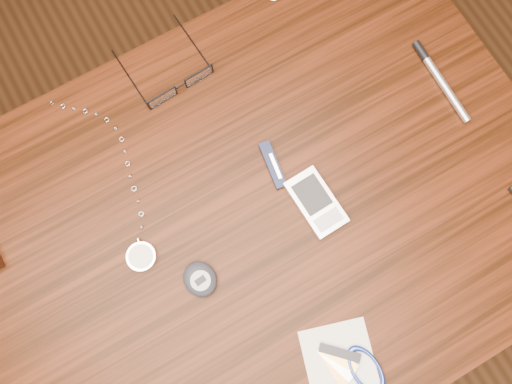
% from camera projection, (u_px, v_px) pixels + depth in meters
% --- Properties ---
extents(ground, '(3.80, 3.80, 0.00)m').
position_uv_depth(ground, '(250.00, 264.00, 1.50)').
color(ground, '#472814').
rests_on(ground, ground).
extents(desk, '(1.00, 0.70, 0.75)m').
position_uv_depth(desk, '(245.00, 233.00, 0.87)').
color(desk, '#351408').
rests_on(desk, ground).
extents(eyeglasses, '(0.13, 0.13, 0.03)m').
position_uv_depth(eyeglasses, '(178.00, 84.00, 0.81)').
color(eyeglasses, black).
rests_on(eyeglasses, desk).
extents(pocket_watch, '(0.08, 0.32, 0.01)m').
position_uv_depth(pocket_watch, '(139.00, 249.00, 0.75)').
color(pocket_watch, silver).
rests_on(pocket_watch, desk).
extents(pda_phone, '(0.06, 0.10, 0.02)m').
position_uv_depth(pda_phone, '(316.00, 202.00, 0.77)').
color(pda_phone, silver).
rests_on(pda_phone, desk).
extents(pedometer, '(0.05, 0.06, 0.02)m').
position_uv_depth(pedometer, '(200.00, 279.00, 0.74)').
color(pedometer, black).
rests_on(pedometer, desk).
extents(notepad_keys, '(0.13, 0.14, 0.01)m').
position_uv_depth(notepad_keys, '(353.00, 366.00, 0.72)').
color(notepad_keys, white).
rests_on(notepad_keys, desk).
extents(pocket_knife, '(0.03, 0.08, 0.01)m').
position_uv_depth(pocket_knife, '(273.00, 165.00, 0.78)').
color(pocket_knife, '#0C1534').
rests_on(pocket_knife, desk).
extents(silver_pen, '(0.02, 0.16, 0.01)m').
position_uv_depth(silver_pen, '(437.00, 75.00, 0.82)').
color(silver_pen, silver).
rests_on(silver_pen, desk).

